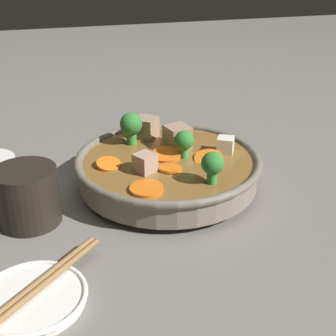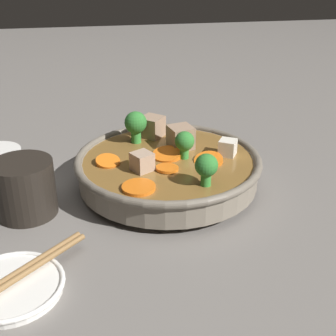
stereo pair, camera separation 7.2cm
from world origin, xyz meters
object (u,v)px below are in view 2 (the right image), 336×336
at_px(stirfry_bowl, 168,166).
at_px(chopsticks_pair, 9,280).
at_px(side_saucer, 11,287).
at_px(dark_mug, 24,188).

bearing_deg(stirfry_bowl, chopsticks_pair, 134.92).
bearing_deg(side_saucer, chopsticks_pair, -90.00).
bearing_deg(dark_mug, chopsticks_pair, 179.28).
relative_size(stirfry_bowl, dark_mug, 2.65).
bearing_deg(chopsticks_pair, side_saucer, 90.00).
bearing_deg(stirfry_bowl, dark_mug, 101.22).
bearing_deg(side_saucer, stirfry_bowl, -45.08).
height_order(side_saucer, dark_mug, dark_mug).
xyz_separation_m(stirfry_bowl, chopsticks_pair, (-0.21, 0.21, -0.02)).
relative_size(side_saucer, chopsticks_pair, 0.72).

